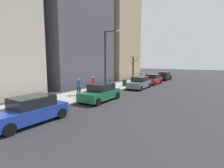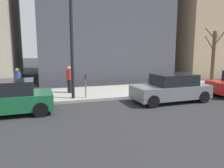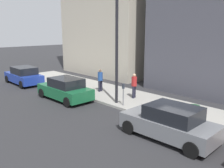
% 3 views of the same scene
% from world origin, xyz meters
% --- Properties ---
extents(ground_plane, '(120.00, 120.00, 0.00)m').
position_xyz_m(ground_plane, '(0.00, 0.00, 0.00)').
color(ground_plane, '#2B2B2D').
extents(sidewalk, '(4.00, 36.00, 0.15)m').
position_xyz_m(sidewalk, '(2.00, 0.00, 0.07)').
color(sidewalk, '#9E9B93').
rests_on(sidewalk, ground).
extents(parked_car_black, '(1.98, 4.23, 1.52)m').
position_xyz_m(parked_car_black, '(-1.06, -12.64, 0.74)').
color(parked_car_black, black).
rests_on(parked_car_black, ground).
extents(parked_car_red, '(1.97, 4.22, 1.52)m').
position_xyz_m(parked_car_red, '(-1.16, -5.86, 0.74)').
color(parked_car_red, red).
rests_on(parked_car_red, ground).
extents(parked_car_grey, '(2.03, 4.25, 1.52)m').
position_xyz_m(parked_car_grey, '(-1.24, -0.65, 0.74)').
color(parked_car_grey, slate).
rests_on(parked_car_grey, ground).
extents(parked_car_green, '(1.98, 4.23, 1.52)m').
position_xyz_m(parked_car_green, '(-1.14, 7.72, 0.74)').
color(parked_car_green, '#196038').
rests_on(parked_car_green, ground).
extents(parked_car_blue, '(1.99, 4.23, 1.52)m').
position_xyz_m(parked_car_blue, '(-1.03, 14.37, 0.74)').
color(parked_car_blue, '#1E389E').
rests_on(parked_car_blue, ground).
extents(parking_meter, '(0.14, 0.10, 1.35)m').
position_xyz_m(parking_meter, '(0.45, 3.79, 0.98)').
color(parking_meter, slate).
rests_on(parking_meter, sidewalk).
extents(utility_box, '(0.83, 0.61, 1.43)m').
position_xyz_m(utility_box, '(1.30, -7.57, 0.85)').
color(utility_box, '#A8A399').
rests_on(utility_box, sidewalk).
extents(streetlamp, '(1.97, 0.32, 6.50)m').
position_xyz_m(streetlamp, '(0.28, 4.48, 4.02)').
color(streetlamp, black).
rests_on(streetlamp, sidewalk).
extents(bare_tree, '(1.64, 1.29, 4.37)m').
position_xyz_m(bare_tree, '(2.61, -6.84, 2.33)').
color(bare_tree, brown).
rests_on(bare_tree, sidewalk).
extents(trash_bin, '(0.56, 0.56, 0.90)m').
position_xyz_m(trash_bin, '(0.90, -0.60, 0.60)').
color(trash_bin, '#14381E').
rests_on(trash_bin, sidewalk).
extents(pedestrian_near_meter, '(0.38, 0.36, 1.66)m').
position_xyz_m(pedestrian_near_meter, '(2.20, 4.49, 1.09)').
color(pedestrian_near_meter, '#1E1E2D').
rests_on(pedestrian_near_meter, sidewalk).
extents(pedestrian_midblock, '(0.40, 0.36, 1.66)m').
position_xyz_m(pedestrian_midblock, '(1.73, 7.41, 1.09)').
color(pedestrian_midblock, '#1E1E2D').
rests_on(pedestrian_midblock, sidewalk).
extents(office_tower_left, '(9.48, 9.48, 26.34)m').
position_xyz_m(office_tower_left, '(10.24, -12.00, 13.17)').
color(office_tower_left, tan).
rests_on(office_tower_left, ground).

